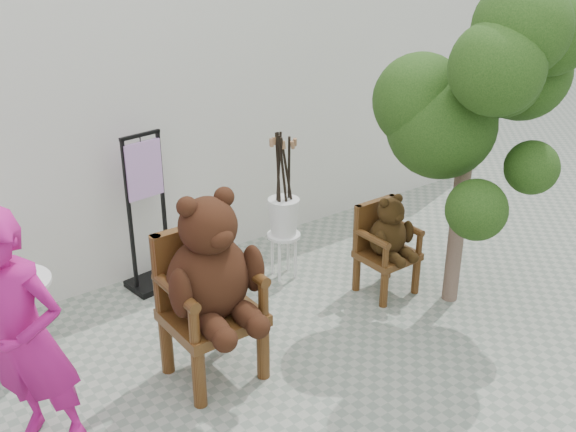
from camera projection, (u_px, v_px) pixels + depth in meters
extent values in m
plane|color=gray|center=(367.00, 386.00, 5.08)|extent=(60.00, 60.00, 0.00)
cube|color=silver|center=(162.00, 107.00, 6.73)|extent=(9.00, 1.00, 3.00)
cylinder|color=#41250E|center=(199.00, 378.00, 4.79)|extent=(0.10, 0.10, 0.47)
cylinder|color=#41250E|center=(166.00, 346.00, 5.16)|extent=(0.10, 0.10, 0.47)
cylinder|color=#41250E|center=(263.00, 351.00, 5.10)|extent=(0.10, 0.10, 0.47)
cylinder|color=#41250E|center=(228.00, 322.00, 5.46)|extent=(0.10, 0.10, 0.47)
cube|color=#41250E|center=(213.00, 317.00, 5.02)|extent=(0.67, 0.61, 0.09)
cube|color=#41250E|center=(193.00, 263.00, 5.06)|extent=(0.63, 0.09, 0.61)
cylinder|color=#41250E|center=(158.00, 274.00, 4.91)|extent=(0.09, 0.09, 0.61)
cylinder|color=#41250E|center=(194.00, 324.00, 4.60)|extent=(0.08, 0.08, 0.28)
cylinder|color=#41250E|center=(175.00, 292.00, 4.73)|extent=(0.09, 0.58, 0.09)
cylinder|color=#41250E|center=(226.00, 252.00, 5.22)|extent=(0.09, 0.09, 0.61)
cylinder|color=#41250E|center=(263.00, 298.00, 4.92)|extent=(0.08, 0.08, 0.28)
cylinder|color=#41250E|center=(244.00, 268.00, 5.04)|extent=(0.09, 0.58, 0.09)
ellipsoid|color=black|center=(209.00, 279.00, 4.91)|extent=(0.63, 0.54, 0.67)
sphere|color=black|center=(208.00, 226.00, 4.71)|extent=(0.42, 0.42, 0.42)
ellipsoid|color=black|center=(221.00, 238.00, 4.60)|extent=(0.19, 0.15, 0.15)
sphere|color=black|center=(187.00, 207.00, 4.56)|extent=(0.15, 0.15, 0.15)
sphere|color=black|center=(224.00, 197.00, 4.72)|extent=(0.15, 0.15, 0.15)
ellipsoid|color=black|center=(181.00, 294.00, 4.63)|extent=(0.15, 0.21, 0.38)
ellipsoid|color=black|center=(214.00, 328.00, 4.72)|extent=(0.19, 0.37, 0.19)
sphere|color=black|center=(225.00, 340.00, 4.62)|extent=(0.18, 0.18, 0.18)
ellipsoid|color=black|center=(253.00, 268.00, 4.96)|extent=(0.15, 0.21, 0.38)
ellipsoid|color=black|center=(247.00, 315.00, 4.87)|extent=(0.19, 0.37, 0.19)
sphere|color=black|center=(258.00, 327.00, 4.77)|extent=(0.18, 0.18, 0.18)
cylinder|color=#41250E|center=(384.00, 289.00, 6.05)|extent=(0.07, 0.07, 0.35)
cylinder|color=#41250E|center=(356.00, 273.00, 6.32)|extent=(0.07, 0.07, 0.35)
cylinder|color=#41250E|center=(416.00, 276.00, 6.28)|extent=(0.07, 0.07, 0.35)
cylinder|color=#41250E|center=(388.00, 261.00, 6.55)|extent=(0.07, 0.07, 0.35)
cube|color=#41250E|center=(387.00, 255.00, 6.22)|extent=(0.49, 0.45, 0.07)
cube|color=#41250E|center=(374.00, 223.00, 6.25)|extent=(0.47, 0.07, 0.45)
cylinder|color=#41250E|center=(357.00, 229.00, 6.14)|extent=(0.07, 0.07, 0.45)
cylinder|color=#41250E|center=(386.00, 256.00, 5.91)|extent=(0.06, 0.06, 0.21)
cylinder|color=#41250E|center=(372.00, 238.00, 6.00)|extent=(0.07, 0.43, 0.07)
cylinder|color=#41250E|center=(391.00, 217.00, 6.37)|extent=(0.07, 0.07, 0.45)
cylinder|color=#41250E|center=(419.00, 243.00, 6.14)|extent=(0.06, 0.06, 0.21)
cylinder|color=#41250E|center=(406.00, 226.00, 6.24)|extent=(0.07, 0.43, 0.07)
ellipsoid|color=black|center=(388.00, 236.00, 6.15)|extent=(0.37, 0.31, 0.39)
sphere|color=black|center=(391.00, 212.00, 6.03)|extent=(0.25, 0.25, 0.25)
ellipsoid|color=black|center=(399.00, 217.00, 5.97)|extent=(0.11, 0.09, 0.09)
sphere|color=black|center=(384.00, 203.00, 5.94)|extent=(0.09, 0.09, 0.09)
sphere|color=black|center=(398.00, 198.00, 6.04)|extent=(0.09, 0.09, 0.09)
ellipsoid|color=black|center=(380.00, 242.00, 5.98)|extent=(0.09, 0.12, 0.22)
ellipsoid|color=black|center=(394.00, 258.00, 6.03)|extent=(0.11, 0.22, 0.11)
sphere|color=black|center=(400.00, 263.00, 5.98)|extent=(0.10, 0.10, 0.10)
ellipsoid|color=black|center=(408.00, 232.00, 6.17)|extent=(0.09, 0.12, 0.22)
ellipsoid|color=black|center=(406.00, 253.00, 6.12)|extent=(0.11, 0.22, 0.11)
sphere|color=black|center=(413.00, 258.00, 6.06)|extent=(0.10, 0.10, 0.10)
imported|color=#B01573|center=(25.00, 339.00, 4.11)|extent=(0.74, 0.77, 1.77)
cylinder|color=white|center=(11.00, 283.00, 5.12)|extent=(0.60, 0.60, 0.03)
cylinder|color=white|center=(18.00, 321.00, 5.26)|extent=(0.06, 0.06, 0.68)
cylinder|color=white|center=(25.00, 357.00, 5.40)|extent=(0.44, 0.44, 0.03)
cube|color=black|center=(130.00, 219.00, 6.05)|extent=(0.03, 0.03, 1.50)
cube|color=black|center=(164.00, 208.00, 6.28)|extent=(0.03, 0.03, 1.50)
cube|color=black|center=(140.00, 135.00, 5.86)|extent=(0.40, 0.08, 0.03)
cube|color=black|center=(154.00, 282.00, 6.46)|extent=(0.49, 0.40, 0.06)
cube|color=#C693D6|center=(144.00, 170.00, 5.98)|extent=(0.36, 0.08, 0.52)
cylinder|color=black|center=(140.00, 138.00, 5.87)|extent=(0.01, 0.01, 0.08)
cylinder|color=white|center=(284.00, 235.00, 6.46)|extent=(0.32, 0.32, 0.03)
cylinder|color=white|center=(286.00, 250.00, 6.66)|extent=(0.03, 0.03, 0.44)
cylinder|color=white|center=(272.00, 255.00, 6.57)|extent=(0.03, 0.03, 0.44)
cylinder|color=white|center=(282.00, 261.00, 6.45)|extent=(0.03, 0.03, 0.44)
cylinder|color=white|center=(296.00, 256.00, 6.54)|extent=(0.03, 0.03, 0.44)
cylinder|color=black|center=(279.00, 175.00, 6.23)|extent=(0.12, 0.09, 0.80)
cylinder|color=#88603E|center=(274.00, 141.00, 6.11)|extent=(0.04, 0.04, 0.08)
cylinder|color=black|center=(284.00, 177.00, 6.17)|extent=(0.09, 0.07, 0.80)
cylinder|color=#88603E|center=(283.00, 145.00, 6.01)|extent=(0.04, 0.04, 0.07)
cylinder|color=black|center=(278.00, 176.00, 6.20)|extent=(0.08, 0.17, 0.79)
cylinder|color=#88603E|center=(272.00, 143.00, 6.06)|extent=(0.04, 0.05, 0.08)
cylinder|color=black|center=(289.00, 175.00, 6.21)|extent=(0.10, 0.14, 0.79)
cylinder|color=#88603E|center=(295.00, 142.00, 6.08)|extent=(0.04, 0.05, 0.08)
cylinder|color=black|center=(288.00, 177.00, 6.18)|extent=(0.19, 0.05, 0.79)
cylinder|color=#88603E|center=(293.00, 145.00, 6.01)|extent=(0.05, 0.04, 0.08)
cylinder|color=black|center=(278.00, 175.00, 6.21)|extent=(0.12, 0.16, 0.79)
cylinder|color=#88603E|center=(271.00, 142.00, 6.08)|extent=(0.04, 0.05, 0.08)
cylinder|color=brown|center=(463.00, 174.00, 5.75)|extent=(0.14, 0.14, 2.46)
sphere|color=black|center=(420.00, 101.00, 5.53)|extent=(0.79, 0.79, 0.79)
sphere|color=black|center=(441.00, 124.00, 5.55)|extent=(0.92, 0.92, 0.92)
sphere|color=black|center=(550.00, 31.00, 5.11)|extent=(0.69, 0.69, 0.69)
sphere|color=black|center=(497.00, 68.00, 4.89)|extent=(0.71, 0.71, 0.71)
sphere|color=black|center=(522.00, 72.00, 5.59)|extent=(0.81, 0.81, 0.81)
sphere|color=black|center=(503.00, 78.00, 5.33)|extent=(0.63, 0.63, 0.63)
sphere|color=black|center=(522.00, 28.00, 4.91)|extent=(0.73, 0.73, 0.73)
sphere|color=black|center=(477.00, 210.00, 5.27)|extent=(0.49, 0.49, 0.49)
sphere|color=black|center=(532.00, 168.00, 5.39)|extent=(0.44, 0.44, 0.44)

